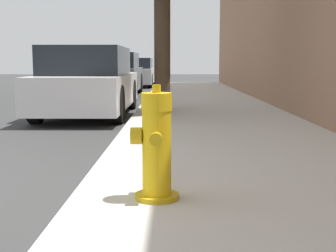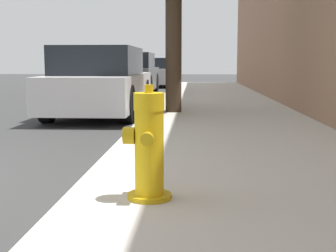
{
  "view_description": "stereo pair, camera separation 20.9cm",
  "coord_description": "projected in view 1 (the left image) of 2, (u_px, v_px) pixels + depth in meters",
  "views": [
    {
      "loc": [
        2.7,
        -3.7,
        1.11
      ],
      "look_at": [
        2.64,
        0.84,
        0.49
      ],
      "focal_mm": 50.0,
      "sensor_mm": 36.0,
      "label": 1
    },
    {
      "loc": [
        2.9,
        -3.69,
        1.11
      ],
      "look_at": [
        2.64,
        0.84,
        0.49
      ],
      "focal_mm": 50.0,
      "sensor_mm": 36.0,
      "label": 2
    }
  ],
  "objects": [
    {
      "name": "sidewalk_slab",
      "position": [
        267.0,
        193.0,
        3.8
      ],
      "size": [
        3.08,
        40.0,
        0.12
      ],
      "color": "beige",
      "rests_on": "ground_plane"
    },
    {
      "name": "fire_hydrant",
      "position": [
        156.0,
        148.0,
        3.4
      ],
      "size": [
        0.35,
        0.35,
        0.84
      ],
      "color": "#C39C11",
      "rests_on": "sidewalk_slab"
    },
    {
      "name": "parked_car_near",
      "position": [
        89.0,
        83.0,
        9.76
      ],
      "size": [
        1.7,
        4.42,
        1.42
      ],
      "color": "silver",
      "rests_on": "ground_plane"
    },
    {
      "name": "parked_car_mid",
      "position": [
        114.0,
        75.0,
        15.7
      ],
      "size": [
        1.69,
        4.06,
        1.42
      ],
      "color": "#4C5156",
      "rests_on": "ground_plane"
    },
    {
      "name": "parked_car_far",
      "position": [
        134.0,
        73.0,
        21.67
      ],
      "size": [
        1.82,
        4.36,
        1.3
      ],
      "color": "#B7B7BC",
      "rests_on": "ground_plane"
    }
  ]
}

